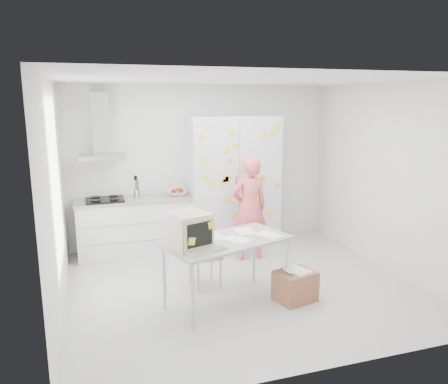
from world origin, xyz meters
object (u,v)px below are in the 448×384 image
object	(u,v)px
desk	(204,236)
chair	(203,249)
cardboard_box	(295,285)
person	(249,208)

from	to	relation	value
desk	chair	world-z (taller)	desk
chair	cardboard_box	size ratio (longest dim) A/B	1.60
desk	cardboard_box	bearing A→B (deg)	-24.50
chair	desk	bearing A→B (deg)	-110.17
desk	cardboard_box	distance (m)	1.36
chair	cardboard_box	distance (m)	1.32
person	desk	world-z (taller)	person
person	chair	size ratio (longest dim) A/B	1.87
cardboard_box	person	bearing A→B (deg)	91.13
person	cardboard_box	world-z (taller)	person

